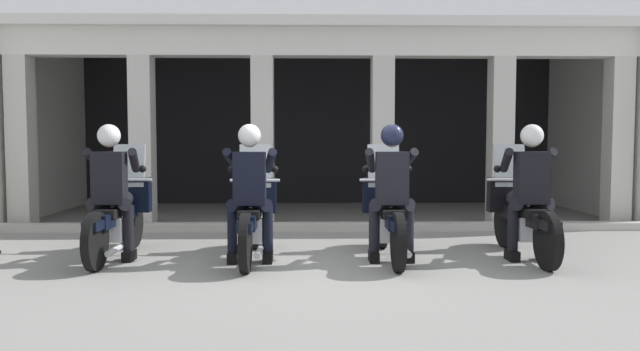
# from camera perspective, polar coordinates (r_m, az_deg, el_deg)

# --- Properties ---
(ground_plane) EXTENTS (80.00, 80.00, 0.00)m
(ground_plane) POSITION_cam_1_polar(r_m,az_deg,el_deg) (9.85, -0.30, -4.74)
(ground_plane) COLOR gray
(station_building) EXTENTS (10.72, 4.11, 3.32)m
(station_building) POSITION_cam_1_polar(r_m,az_deg,el_deg) (11.69, -0.01, 6.83)
(station_building) COLOR black
(station_building) RESTS_ON ground
(kerb_strip) EXTENTS (10.22, 0.24, 0.12)m
(kerb_strip) POSITION_cam_1_polar(r_m,az_deg,el_deg) (9.24, 0.32, -4.92)
(kerb_strip) COLOR #B7B5AD
(kerb_strip) RESTS_ON ground
(motorcycle_far_left) EXTENTS (0.62, 2.04, 1.35)m
(motorcycle_far_left) POSITION_cam_1_polar(r_m,az_deg,el_deg) (7.60, -18.63, -3.59)
(motorcycle_far_left) COLOR black
(motorcycle_far_left) RESTS_ON ground
(police_officer_far_left) EXTENTS (0.63, 0.61, 1.58)m
(police_officer_far_left) POSITION_cam_1_polar(r_m,az_deg,el_deg) (7.29, -19.38, -0.44)
(police_officer_far_left) COLOR black
(police_officer_far_left) RESTS_ON ground
(motorcycle_center_left) EXTENTS (0.62, 2.04, 1.35)m
(motorcycle_center_left) POSITION_cam_1_polar(r_m,az_deg,el_deg) (7.16, -6.45, -3.86)
(motorcycle_center_left) COLOR black
(motorcycle_center_left) RESTS_ON ground
(police_officer_center_left) EXTENTS (0.63, 0.61, 1.58)m
(police_officer_center_left) POSITION_cam_1_polar(r_m,az_deg,el_deg) (6.84, -6.71, -0.52)
(police_officer_center_left) COLOR black
(police_officer_center_left) RESTS_ON ground
(motorcycle_center_right) EXTENTS (0.62, 2.04, 1.35)m
(motorcycle_center_right) POSITION_cam_1_polar(r_m,az_deg,el_deg) (7.21, 6.51, -3.80)
(motorcycle_center_right) COLOR black
(motorcycle_center_right) RESTS_ON ground
(police_officer_center_right) EXTENTS (0.63, 0.61, 1.58)m
(police_officer_center_right) POSITION_cam_1_polar(r_m,az_deg,el_deg) (6.89, 6.84, -0.49)
(police_officer_center_right) COLOR black
(police_officer_center_right) RESTS_ON ground
(motorcycle_far_right) EXTENTS (0.62, 2.04, 1.35)m
(motorcycle_far_right) POSITION_cam_1_polar(r_m,az_deg,el_deg) (7.63, 18.64, -3.56)
(motorcycle_far_right) COLOR black
(motorcycle_far_right) RESTS_ON ground
(police_officer_far_right) EXTENTS (0.63, 0.61, 1.58)m
(police_officer_far_right) POSITION_cam_1_polar(r_m,az_deg,el_deg) (7.32, 19.46, -0.43)
(police_officer_far_right) COLOR black
(police_officer_far_right) RESTS_ON ground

